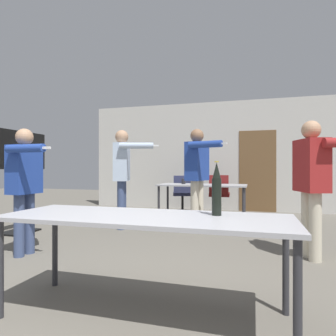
# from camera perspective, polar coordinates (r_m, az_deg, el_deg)

# --- Properties ---
(back_wall) EXTENTS (6.75, 0.12, 2.84)m
(back_wall) POSITION_cam_1_polar(r_m,az_deg,el_deg) (8.01, 8.94, 2.23)
(back_wall) COLOR beige
(back_wall) RESTS_ON ground_plane
(conference_table_near) EXTENTS (2.14, 0.75, 0.75)m
(conference_table_near) POSITION_cam_1_polar(r_m,az_deg,el_deg) (2.26, -4.50, -10.57)
(conference_table_near) COLOR #A8A8AD
(conference_table_near) RESTS_ON ground_plane
(conference_table_far) EXTENTS (1.86, 0.81, 0.75)m
(conference_table_far) POSITION_cam_1_polar(r_m,az_deg,el_deg) (6.48, 6.53, -3.71)
(conference_table_far) COLOR #A8A8AD
(conference_table_far) RESTS_ON ground_plane
(tv_screen) EXTENTS (0.44, 1.22, 1.73)m
(tv_screen) POSITION_cam_1_polar(r_m,az_deg,el_deg) (5.68, -26.47, 0.18)
(tv_screen) COLOR black
(tv_screen) RESTS_ON ground_plane
(person_near_casual) EXTENTS (0.89, 0.66, 1.67)m
(person_near_casual) POSITION_cam_1_polar(r_m,az_deg,el_deg) (4.02, 25.79, -1.41)
(person_near_casual) COLOR beige
(person_near_casual) RESTS_ON ground_plane
(person_left_plaid) EXTENTS (0.73, 0.63, 1.60)m
(person_left_plaid) POSITION_cam_1_polar(r_m,az_deg,el_deg) (4.18, -25.54, -1.84)
(person_left_plaid) COLOR #3D4C75
(person_left_plaid) RESTS_ON ground_plane
(person_right_polo) EXTENTS (0.77, 0.85, 1.81)m
(person_right_polo) POSITION_cam_1_polar(r_m,az_deg,el_deg) (5.42, 5.70, -0.16)
(person_right_polo) COLOR beige
(person_right_polo) RESTS_ON ground_plane
(person_far_watching) EXTENTS (0.91, 0.63, 1.79)m
(person_far_watching) POSITION_cam_1_polar(r_m,az_deg,el_deg) (5.50, -8.64, -0.16)
(person_far_watching) COLOR #3D4C75
(person_far_watching) RESTS_ON ground_plane
(office_chair_side_rolled) EXTENTS (0.56, 0.62, 0.92)m
(office_chair_side_rolled) POSITION_cam_1_polar(r_m,az_deg,el_deg) (7.45, 2.79, -5.20)
(office_chair_side_rolled) COLOR black
(office_chair_side_rolled) RESTS_ON ground_plane
(office_chair_near_pushed) EXTENTS (0.52, 0.56, 0.94)m
(office_chair_near_pushed) POSITION_cam_1_polar(r_m,az_deg,el_deg) (7.08, 9.74, -5.33)
(office_chair_near_pushed) COLOR black
(office_chair_near_pushed) RESTS_ON ground_plane
(beer_bottle) EXTENTS (0.07, 0.07, 0.40)m
(beer_bottle) POSITION_cam_1_polar(r_m,az_deg,el_deg) (2.26, 9.25, -4.12)
(beer_bottle) COLOR black
(beer_bottle) RESTS_ON conference_table_near
(drink_cup) EXTENTS (0.09, 0.09, 0.12)m
(drink_cup) POSITION_cam_1_polar(r_m,az_deg,el_deg) (6.61, 2.98, -2.55)
(drink_cup) COLOR #232328
(drink_cup) RESTS_ON conference_table_far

